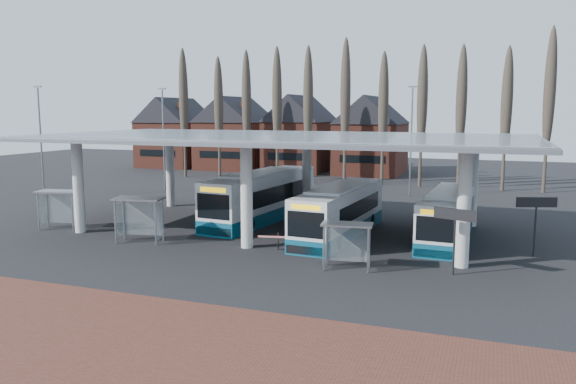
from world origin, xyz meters
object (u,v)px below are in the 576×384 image
(bus_3, at_px, (448,216))
(shelter_2, at_px, (347,235))
(bus_1, at_px, (262,197))
(shelter_1, at_px, (140,210))
(shelter_0, at_px, (60,201))
(bus_2, at_px, (340,212))

(bus_3, xyz_separation_m, shelter_2, (-4.20, -8.71, 0.29))
(bus_1, distance_m, shelter_1, 9.95)
(shelter_0, distance_m, shelter_1, 7.43)
(bus_1, relative_size, bus_3, 1.19)
(shelter_0, height_order, shelter_2, shelter_0)
(bus_3, height_order, shelter_2, bus_3)
(bus_2, xyz_separation_m, shelter_0, (-18.24, -4.54, 0.39))
(bus_3, height_order, shelter_1, bus_3)
(bus_1, height_order, shelter_0, bus_1)
(shelter_0, xyz_separation_m, shelter_2, (20.56, -2.76, -0.19))
(bus_1, bearing_deg, shelter_1, -109.80)
(shelter_2, bearing_deg, bus_1, 122.85)
(bus_2, distance_m, shelter_1, 12.44)
(bus_1, distance_m, shelter_2, 13.75)
(bus_1, distance_m, bus_3, 13.33)
(bus_3, bearing_deg, shelter_0, -164.04)
(bus_3, bearing_deg, bus_1, 175.24)
(shelter_1, bearing_deg, bus_1, 52.99)
(bus_2, bearing_deg, shelter_2, -68.64)
(bus_3, relative_size, shelter_0, 3.58)
(bus_1, height_order, shelter_2, bus_1)
(bus_1, relative_size, shelter_0, 4.25)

